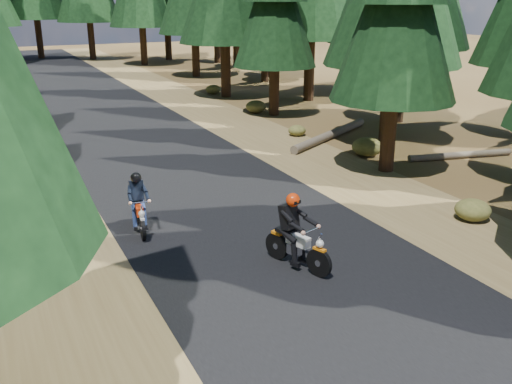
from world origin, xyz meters
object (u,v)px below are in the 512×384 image
log_near (331,135)px  log_far (460,155)px  rider_follow (139,213)px  rider_lead (298,244)px

log_near → log_far: log_near is taller
rider_follow → log_far: bearing=-165.3°
rider_lead → rider_follow: size_ratio=1.12×
log_far → rider_follow: (-11.61, -1.57, 0.36)m
log_far → rider_follow: 11.72m
log_near → rider_follow: bearing=-177.7°
log_far → rider_lead: rider_lead is taller
log_near → rider_follow: (-9.18, -5.97, 0.32)m
rider_follow → log_near: bearing=-140.0°
log_near → log_far: size_ratio=1.50×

